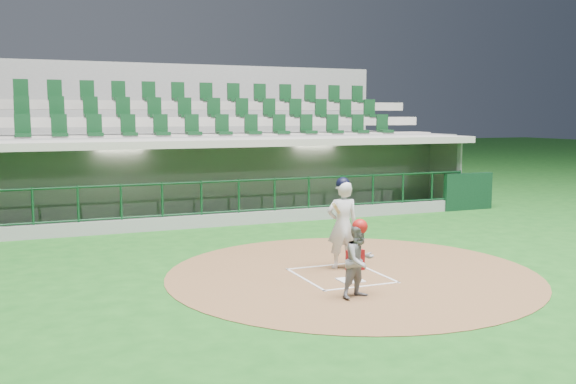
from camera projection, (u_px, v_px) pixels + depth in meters
name	position (u px, v px, depth m)	size (l,w,h in m)	color
ground	(334.00, 273.00, 12.53)	(120.00, 120.00, 0.00)	#164E17
dirt_circle	(352.00, 273.00, 12.45)	(7.20, 7.20, 0.01)	brown
home_plate	(350.00, 280.00, 11.88)	(0.43, 0.43, 0.02)	white
batter_box_chalk	(341.00, 275.00, 12.25)	(1.55, 1.80, 0.01)	white
dugout_structure	(225.00, 184.00, 19.65)	(16.40, 3.70, 3.00)	slate
seating_deck	(195.00, 162.00, 22.37)	(17.00, 6.72, 5.15)	slate
batter	(342.00, 223.00, 12.75)	(0.89, 0.90, 1.84)	silver
catcher	(359.00, 259.00, 10.72)	(0.72, 0.62, 1.34)	gray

